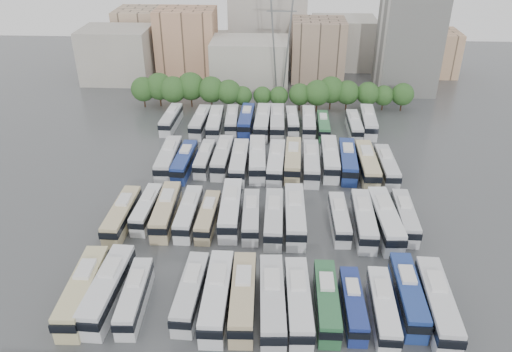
# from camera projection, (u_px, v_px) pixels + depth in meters

# --- Properties ---
(ground) EXTENTS (220.00, 220.00, 0.00)m
(ground) POSITION_uv_depth(u_px,v_px,m) (264.00, 204.00, 82.00)
(ground) COLOR #424447
(ground) RESTS_ON ground
(tree_line) EXTENTS (66.38, 7.95, 8.37)m
(tree_line) POSITION_uv_depth(u_px,v_px,m) (258.00, 91.00, 116.71)
(tree_line) COLOR black
(tree_line) RESTS_ON ground
(city_buildings) EXTENTS (102.00, 35.00, 20.00)m
(city_buildings) POSITION_uv_depth(u_px,v_px,m) (248.00, 44.00, 141.13)
(city_buildings) COLOR #9E998E
(city_buildings) RESTS_ON ground
(apartment_tower) EXTENTS (14.00, 14.00, 26.00)m
(apartment_tower) POSITION_uv_depth(u_px,v_px,m) (409.00, 39.00, 124.69)
(apartment_tower) COLOR silver
(apartment_tower) RESTS_ON ground
(electricity_pylon) EXTENTS (9.00, 6.91, 33.83)m
(electricity_pylon) POSITION_uv_depth(u_px,v_px,m) (281.00, 22.00, 116.38)
(electricity_pylon) COLOR slate
(electricity_pylon) RESTS_ON ground
(bus_r0_s0) EXTENTS (3.41, 13.68, 4.27)m
(bus_r0_s0) POSITION_uv_depth(u_px,v_px,m) (83.00, 290.00, 60.90)
(bus_r0_s0) COLOR #CBC08B
(bus_r0_s0) RESTS_ON ground
(bus_r0_s1) EXTENTS (3.49, 13.74, 4.28)m
(bus_r0_s1) POSITION_uv_depth(u_px,v_px,m) (108.00, 289.00, 61.12)
(bus_r0_s1) COLOR silver
(bus_r0_s1) RESTS_ON ground
(bus_r0_s2) EXTENTS (2.91, 11.57, 3.61)m
(bus_r0_s2) POSITION_uv_depth(u_px,v_px,m) (135.00, 296.00, 60.45)
(bus_r0_s2) COLOR silver
(bus_r0_s2) RESTS_ON ground
(bus_r0_s4) EXTENTS (3.14, 12.19, 3.79)m
(bus_r0_s4) POSITION_uv_depth(u_px,v_px,m) (191.00, 292.00, 61.01)
(bus_r0_s4) COLOR silver
(bus_r0_s4) RESTS_ON ground
(bus_r0_s5) EXTENTS (2.95, 13.49, 4.23)m
(bus_r0_s5) POSITION_uv_depth(u_px,v_px,m) (217.00, 295.00, 60.13)
(bus_r0_s5) COLOR silver
(bus_r0_s5) RESTS_ON ground
(bus_r0_s6) EXTENTS (3.21, 13.25, 4.13)m
(bus_r0_s6) POSITION_uv_depth(u_px,v_px,m) (243.00, 296.00, 60.06)
(bus_r0_s6) COLOR tan
(bus_r0_s6) RESTS_ON ground
(bus_r0_s7) EXTENTS (3.60, 13.64, 4.24)m
(bus_r0_s7) POSITION_uv_depth(u_px,v_px,m) (272.00, 301.00, 59.35)
(bus_r0_s7) COLOR silver
(bus_r0_s7) RESTS_ON ground
(bus_r0_s8) EXTENTS (3.35, 13.06, 4.07)m
(bus_r0_s8) POSITION_uv_depth(u_px,v_px,m) (298.00, 301.00, 59.35)
(bus_r0_s8) COLOR silver
(bus_r0_s8) RESTS_ON ground
(bus_r0_s9) EXTENTS (2.64, 12.02, 3.77)m
(bus_r0_s9) POSITION_uv_depth(u_px,v_px,m) (327.00, 301.00, 59.65)
(bus_r0_s9) COLOR #2A633B
(bus_r0_s9) RESTS_ON ground
(bus_r0_s10) EXTENTS (2.43, 10.81, 3.39)m
(bus_r0_s10) POSITION_uv_depth(u_px,v_px,m) (353.00, 304.00, 59.44)
(bus_r0_s10) COLOR navy
(bus_r0_s10) RESTS_ON ground
(bus_r0_s11) EXTENTS (2.91, 11.85, 3.70)m
(bus_r0_s11) POSITION_uv_depth(u_px,v_px,m) (383.00, 308.00, 58.68)
(bus_r0_s11) COLOR silver
(bus_r0_s11) RESTS_ON ground
(bus_r0_s12) EXTENTS (2.96, 12.62, 3.94)m
(bus_r0_s12) POSITION_uv_depth(u_px,v_px,m) (408.00, 294.00, 60.50)
(bus_r0_s12) COLOR navy
(bus_r0_s12) RESTS_ON ground
(bus_r0_s13) EXTENTS (3.50, 13.67, 4.25)m
(bus_r0_s13) POSITION_uv_depth(u_px,v_px,m) (437.00, 303.00, 58.95)
(bus_r0_s13) COLOR silver
(bus_r0_s13) RESTS_ON ground
(bus_r1_s0) EXTENTS (3.02, 12.53, 3.91)m
(bus_r1_s0) POSITION_uv_depth(u_px,v_px,m) (122.00, 215.00, 75.72)
(bus_r1_s0) COLOR #C6B588
(bus_r1_s0) RESTS_ON ground
(bus_r1_s1) EXTENTS (2.87, 11.22, 3.49)m
(bus_r1_s1) POSITION_uv_depth(u_px,v_px,m) (147.00, 208.00, 77.64)
(bus_r1_s1) COLOR silver
(bus_r1_s1) RESTS_ON ground
(bus_r1_s2) EXTENTS (2.98, 12.79, 4.00)m
(bus_r1_s2) POSITION_uv_depth(u_px,v_px,m) (166.00, 210.00, 76.66)
(bus_r1_s2) COLOR tan
(bus_r1_s2) RESTS_ON ground
(bus_r1_s3) EXTENTS (2.86, 11.97, 3.74)m
(bus_r1_s3) POSITION_uv_depth(u_px,v_px,m) (189.00, 213.00, 76.31)
(bus_r1_s3) COLOR silver
(bus_r1_s3) RESTS_ON ground
(bus_r1_s4) EXTENTS (2.83, 11.09, 3.45)m
(bus_r1_s4) POSITION_uv_depth(u_px,v_px,m) (208.00, 216.00, 75.79)
(bus_r1_s4) COLOR tan
(bus_r1_s4) RESTS_ON ground
(bus_r1_s5) EXTENTS (3.20, 13.49, 4.22)m
(bus_r1_s5) POSITION_uv_depth(u_px,v_px,m) (231.00, 209.00, 76.88)
(bus_r1_s5) COLOR white
(bus_r1_s5) RESTS_ON ground
(bus_r1_s6) EXTENTS (2.86, 11.54, 3.60)m
(bus_r1_s6) POSITION_uv_depth(u_px,v_px,m) (251.00, 216.00, 75.76)
(bus_r1_s6) COLOR silver
(bus_r1_s6) RESTS_ON ground
(bus_r1_s7) EXTENTS (2.75, 12.51, 3.92)m
(bus_r1_s7) POSITION_uv_depth(u_px,v_px,m) (274.00, 218.00, 74.97)
(bus_r1_s7) COLOR silver
(bus_r1_s7) RESTS_ON ground
(bus_r1_s8) EXTENTS (3.16, 13.58, 4.25)m
(bus_r1_s8) POSITION_uv_depth(u_px,v_px,m) (295.00, 215.00, 75.40)
(bus_r1_s8) COLOR silver
(bus_r1_s8) RESTS_ON ground
(bus_r1_s10) EXTENTS (2.64, 11.20, 3.50)m
(bus_r1_s10) POSITION_uv_depth(u_px,v_px,m) (339.00, 218.00, 75.25)
(bus_r1_s10) COLOR silver
(bus_r1_s10) RESTS_ON ground
(bus_r1_s11) EXTENTS (3.07, 12.90, 4.03)m
(bus_r1_s11) POSITION_uv_depth(u_px,v_px,m) (364.00, 220.00, 74.45)
(bus_r1_s11) COLOR silver
(bus_r1_s11) RESTS_ON ground
(bus_r1_s12) EXTENTS (3.64, 13.83, 4.30)m
(bus_r1_s12) POSITION_uv_depth(u_px,v_px,m) (385.00, 219.00, 74.31)
(bus_r1_s12) COLOR silver
(bus_r1_s12) RESTS_ON ground
(bus_r1_s13) EXTENTS (2.90, 11.83, 3.69)m
(bus_r1_s13) POSITION_uv_depth(u_px,v_px,m) (405.00, 217.00, 75.47)
(bus_r1_s13) COLOR silver
(bus_r1_s13) RESTS_ON ground
(bus_r2_s1) EXTENTS (3.01, 13.29, 4.16)m
(bus_r2_s1) POSITION_uv_depth(u_px,v_px,m) (169.00, 158.00, 91.79)
(bus_r2_s1) COLOR silver
(bus_r2_s1) RESTS_ON ground
(bus_r2_s2) EXTENTS (3.21, 12.29, 3.82)m
(bus_r2_s2) POSITION_uv_depth(u_px,v_px,m) (184.00, 161.00, 91.23)
(bus_r2_s2) COLOR navy
(bus_r2_s2) RESTS_ON ground
(bus_r2_s3) EXTENTS (2.86, 11.25, 3.50)m
(bus_r2_s3) POSITION_uv_depth(u_px,v_px,m) (205.00, 158.00, 92.55)
(bus_r2_s3) COLOR silver
(bus_r2_s3) RESTS_ON ground
(bus_r2_s4) EXTENTS (3.21, 12.81, 3.99)m
(bus_r2_s4) POSITION_uv_depth(u_px,v_px,m) (223.00, 157.00, 92.58)
(bus_r2_s4) COLOR silver
(bus_r2_s4) RESTS_ON ground
(bus_r2_s5) EXTENTS (2.87, 13.03, 4.09)m
(bus_r2_s5) POSITION_uv_depth(u_px,v_px,m) (239.00, 161.00, 90.82)
(bus_r2_s5) COLOR silver
(bus_r2_s5) RESTS_ON ground
(bus_r2_s6) EXTENTS (3.56, 13.69, 4.26)m
(bus_r2_s6) POSITION_uv_depth(u_px,v_px,m) (257.00, 158.00, 91.76)
(bus_r2_s6) COLOR silver
(bus_r2_s6) RESTS_ON ground
(bus_r2_s7) EXTENTS (3.34, 13.13, 4.09)m
(bus_r2_s7) POSITION_uv_depth(u_px,v_px,m) (276.00, 162.00, 90.57)
(bus_r2_s7) COLOR silver
(bus_r2_s7) RESTS_ON ground
(bus_r2_s8) EXTENTS (3.31, 13.16, 4.10)m
(bus_r2_s8) POSITION_uv_depth(u_px,v_px,m) (293.00, 160.00, 91.46)
(bus_r2_s8) COLOR #C5B587
(bus_r2_s8) RESTS_ON ground
(bus_r2_s9) EXTENTS (3.16, 13.12, 4.10)m
(bus_r2_s9) POSITION_uv_depth(u_px,v_px,m) (311.00, 162.00, 90.47)
(bus_r2_s9) COLOR silver
(bus_r2_s9) RESTS_ON ground
(bus_r2_s10) EXTENTS (3.21, 13.46, 4.20)m
(bus_r2_s10) POSITION_uv_depth(u_px,v_px,m) (330.00, 158.00, 91.94)
(bus_r2_s10) COLOR silver
(bus_r2_s10) RESTS_ON ground
(bus_r2_s11) EXTENTS (3.47, 13.20, 4.10)m
(bus_r2_s11) POSITION_uv_depth(u_px,v_px,m) (348.00, 161.00, 91.10)
(bus_r2_s11) COLOR navy
(bus_r2_s11) RESTS_ON ground
(bus_r2_s12) EXTENTS (3.04, 13.64, 4.27)m
(bus_r2_s12) POSITION_uv_depth(u_px,v_px,m) (367.00, 164.00, 89.74)
(bus_r2_s12) COLOR #CEBE8E
(bus_r2_s12) RESTS_ON ground
(bus_r2_s13) EXTENTS (2.86, 12.35, 3.86)m
(bus_r2_s13) POSITION_uv_depth(u_px,v_px,m) (386.00, 166.00, 89.45)
(bus_r2_s13) COLOR silver
(bus_r2_s13) RESTS_ON ground
(bus_r3_s0) EXTENTS (3.14, 12.08, 3.76)m
(bus_r3_s0) POSITION_uv_depth(u_px,v_px,m) (171.00, 119.00, 108.61)
(bus_r3_s0) COLOR silver
(bus_r3_s0) RESTS_ON ground
(bus_r3_s2) EXTENTS (3.28, 12.54, 3.90)m
(bus_r3_s2) POSITION_uv_depth(u_px,v_px,m) (200.00, 121.00, 107.27)
(bus_r3_s2) COLOR silver
(bus_r3_s2) RESTS_ON ground
(bus_r3_s3) EXTENTS (3.18, 12.87, 4.01)m
(bus_r3_s3) POSITION_uv_depth(u_px,v_px,m) (215.00, 123.00, 106.62)
(bus_r3_s3) COLOR silver
(bus_r3_s3) RESTS_ON ground
(bus_r3_s4) EXTENTS (3.01, 11.73, 3.65)m
(bus_r3_s4) POSITION_uv_depth(u_px,v_px,m) (232.00, 120.00, 108.29)
(bus_r3_s4) COLOR silver
(bus_r3_s4) RESTS_ON ground
(bus_r3_s5) EXTENTS (3.06, 12.67, 3.96)m
(bus_r3_s5) POSITION_uv_depth(u_px,v_px,m) (246.00, 120.00, 107.97)
(bus_r3_s5) COLOR navy
(bus_r3_s5) RESTS_ON ground
(bus_r3_s6) EXTENTS (3.30, 13.65, 4.26)m
(bus_r3_s6) POSITION_uv_depth(u_px,v_px,m) (263.00, 122.00, 106.76)
(bus_r3_s6) COLOR silver
(bus_r3_s6) RESTS_ON ground
(bus_r3_s7) EXTENTS (3.09, 13.54, 4.24)m
(bus_r3_s7) POSITION_uv_depth(u_px,v_px,m) (277.00, 122.00, 106.69)
(bus_r3_s7) COLOR silver
(bus_r3_s7) RESTS_ON ground
(bus_r3_s8) EXTENTS (2.87, 11.17, 3.48)m
(bus_r3_s8) POSITION_uv_depth(u_px,v_px,m) (292.00, 121.00, 108.19)
(bus_r3_s8) COLOR silver
(bus_r3_s8) RESTS_ON ground
(bus_r3_s9) EXTENTS (2.99, 12.50, 3.90)m
(bus_r3_s9) POSITION_uv_depth(u_px,v_px,m) (309.00, 122.00, 106.86)
(bus_r3_s9) COLOR silver
(bus_r3_s9) RESTS_ON ground
(bus_r3_s10) EXTENTS (2.54, 10.96, 3.43)m
(bus_r3_s10) POSITION_uv_depth(u_px,v_px,m) (323.00, 125.00, 106.01)
(bus_r3_s10) COLOR #2F6F41
(bus_r3_s10) RESTS_ON ground
(bus_r3_s12) EXTENTS (2.59, 11.55, 3.62)m
(bus_r3_s12) POSITION_uv_depth(u_px,v_px,m) (354.00, 125.00, 105.80)
(bus_r3_s12) COLOR silver
(bus_r3_s12) RESTS_ON ground
(bus_r3_s13) EXTENTS (3.45, 12.99, 4.04)m
(bus_r3_s13) POSITION_uv_depth(u_px,v_px,m) (368.00, 121.00, 107.17)
(bus_r3_s13) COLOR silver
(bus_r3_s13) RESTS_ON ground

